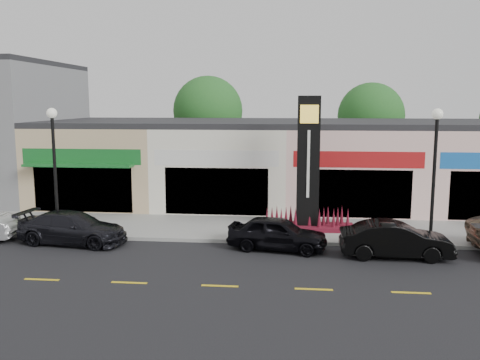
{
  "coord_description": "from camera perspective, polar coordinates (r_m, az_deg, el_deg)",
  "views": [
    {
      "loc": [
        2.2,
        -18.49,
        5.85
      ],
      "look_at": [
        -0.04,
        4.0,
        2.39
      ],
      "focal_mm": 38.0,
      "sensor_mm": 36.0,
      "label": 1
    }
  ],
  "objects": [
    {
      "name": "lamp_east_near",
      "position": [
        21.91,
        21.02,
        1.9
      ],
      "size": [
        0.44,
        0.44,
        5.47
      ],
      "color": "black",
      "rests_on": "sidewalk"
    },
    {
      "name": "curb",
      "position": [
        21.5,
        -0.39,
        -6.88
      ],
      "size": [
        52.0,
        0.2,
        0.15
      ],
      "primitive_type": "cube",
      "color": "gray",
      "rests_on": "ground"
    },
    {
      "name": "shop_beige",
      "position": [
        31.99,
        -13.89,
        2.25
      ],
      "size": [
        7.0,
        10.85,
        4.8
      ],
      "color": "tan",
      "rests_on": "ground"
    },
    {
      "name": "pylon_sign",
      "position": [
        22.98,
        7.62,
        -0.33
      ],
      "size": [
        4.2,
        1.3,
        6.0
      ],
      "color": "maroon",
      "rests_on": "sidewalk"
    },
    {
      "name": "car_black_conv",
      "position": [
        20.3,
        17.07,
        -6.44
      ],
      "size": [
        1.5,
        4.17,
        1.37
      ],
      "primitive_type": "imported",
      "rotation": [
        0.0,
        0.0,
        1.56
      ],
      "color": "black",
      "rests_on": "ground"
    },
    {
      "name": "sidewalk",
      "position": [
        23.66,
        0.19,
        -5.43
      ],
      "size": [
        52.0,
        4.3,
        0.15
      ],
      "primitive_type": "cube",
      "color": "gray",
      "rests_on": "ground"
    },
    {
      "name": "shop_pink_e",
      "position": [
        31.88,
        24.52,
        1.7
      ],
      "size": [
        7.0,
        10.01,
        4.8
      ],
      "color": "beige",
      "rests_on": "ground"
    },
    {
      "name": "tree_rear_mid",
      "position": [
        38.45,
        14.47,
        6.99
      ],
      "size": [
        4.8,
        4.8,
        7.29
      ],
      "color": "#382619",
      "rests_on": "ground"
    },
    {
      "name": "ground",
      "position": [
        19.52,
        -1.05,
        -8.74
      ],
      "size": [
        120.0,
        120.0,
        0.0
      ],
      "primitive_type": "plane",
      "color": "black",
      "rests_on": "ground"
    },
    {
      "name": "shop_cream",
      "position": [
        30.39,
        -1.34,
        2.17
      ],
      "size": [
        7.0,
        10.01,
        4.8
      ],
      "color": "silver",
      "rests_on": "ground"
    },
    {
      "name": "shop_pink_w",
      "position": [
        30.34,
        11.9,
        1.98
      ],
      "size": [
        7.0,
        10.01,
        4.8
      ],
      "color": "beige",
      "rests_on": "ground"
    },
    {
      "name": "lamp_west_near",
      "position": [
        23.46,
        -20.13,
        2.36
      ],
      "size": [
        0.44,
        0.44,
        5.47
      ],
      "color": "black",
      "rests_on": "sidewalk"
    },
    {
      "name": "tree_rear_west",
      "position": [
        38.5,
        -3.61,
        7.75
      ],
      "size": [
        5.2,
        5.2,
        7.83
      ],
      "color": "#382619",
      "rests_on": "ground"
    },
    {
      "name": "car_dark_sedan",
      "position": [
        22.42,
        -18.28,
        -5.12
      ],
      "size": [
        2.41,
        4.8,
        1.34
      ],
      "primitive_type": "imported",
      "rotation": [
        0.0,
        0.0,
        1.45
      ],
      "color": "black",
      "rests_on": "ground"
    },
    {
      "name": "car_black_sedan",
      "position": [
        20.46,
        4.22,
        -5.99
      ],
      "size": [
        2.25,
        4.17,
        1.35
      ],
      "primitive_type": "imported",
      "rotation": [
        0.0,
        0.0,
        1.4
      ],
      "color": "black",
      "rests_on": "ground"
    }
  ]
}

